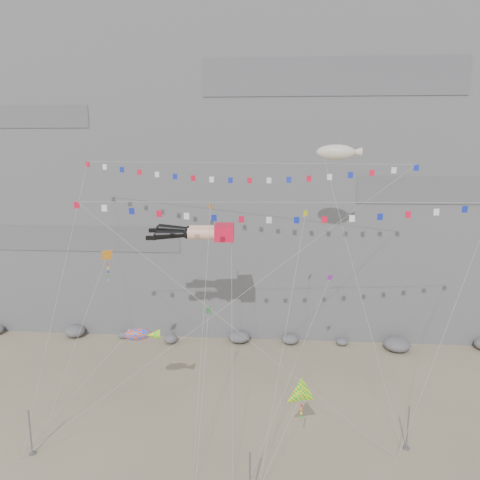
# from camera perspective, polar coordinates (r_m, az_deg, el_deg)

# --- Properties ---
(ground) EXTENTS (120.00, 120.00, 0.00)m
(ground) POSITION_cam_1_polar(r_m,az_deg,el_deg) (41.76, -2.04, -21.82)
(ground) COLOR gray
(ground) RESTS_ON ground
(cliff) EXTENTS (80.00, 28.00, 50.00)m
(cliff) POSITION_cam_1_polar(r_m,az_deg,el_deg) (66.71, 0.91, 13.40)
(cliff) COLOR slate
(cliff) RESTS_ON ground
(talus_boulders) EXTENTS (60.00, 3.00, 1.20)m
(talus_boulders) POSITION_cam_1_polar(r_m,az_deg,el_deg) (56.39, -0.10, -11.74)
(talus_boulders) COLOR slate
(talus_boulders) RESTS_ON ground
(anchor_pole_left) EXTENTS (0.12, 0.12, 3.65)m
(anchor_pole_left) POSITION_cam_1_polar(r_m,az_deg,el_deg) (41.01, -24.19, -20.61)
(anchor_pole_left) COLOR slate
(anchor_pole_left) RESTS_ON ground
(anchor_pole_center) EXTENTS (0.12, 0.12, 3.91)m
(anchor_pole_center) POSITION_cam_1_polar(r_m,az_deg,el_deg) (33.64, 1.21, -27.17)
(anchor_pole_center) COLOR slate
(anchor_pole_center) RESTS_ON ground
(anchor_pole_right) EXTENTS (0.12, 0.12, 3.63)m
(anchor_pole_right) POSITION_cam_1_polar(r_m,az_deg,el_deg) (40.46, 19.77, -20.73)
(anchor_pole_right) COLOR slate
(anchor_pole_right) RESTS_ON ground
(legs_kite) EXTENTS (9.23, 15.86, 20.98)m
(legs_kite) POSITION_cam_1_polar(r_m,az_deg,el_deg) (43.05, -4.85, 0.95)
(legs_kite) COLOR red
(legs_kite) RESTS_ON ground
(flag_banner_upper) EXTENTS (31.81, 18.02, 30.41)m
(flag_banner_upper) POSITION_cam_1_polar(r_m,az_deg,el_deg) (45.34, -0.04, 9.34)
(flag_banner_upper) COLOR red
(flag_banner_upper) RESTS_ON ground
(flag_banner_lower) EXTENTS (33.96, 7.62, 21.29)m
(flag_banner_lower) POSITION_cam_1_polar(r_m,az_deg,el_deg) (38.38, 5.29, 4.57)
(flag_banner_lower) COLOR red
(flag_banner_lower) RESTS_ON ground
(harlequin_kite) EXTENTS (5.04, 6.81, 15.54)m
(harlequin_kite) POSITION_cam_1_polar(r_m,az_deg,el_deg) (40.83, -15.92, -1.87)
(harlequin_kite) COLOR red
(harlequin_kite) RESTS_ON ground
(fish_windsock) EXTENTS (9.52, 6.39, 11.90)m
(fish_windsock) POSITION_cam_1_polar(r_m,az_deg,el_deg) (40.66, -12.40, -11.18)
(fish_windsock) COLOR #FF4C0D
(fish_windsock) RESTS_ON ground
(delta_kite) EXTENTS (4.43, 4.36, 7.68)m
(delta_kite) POSITION_cam_1_polar(r_m,az_deg,el_deg) (35.27, 7.52, -18.13)
(delta_kite) COLOR yellow
(delta_kite) RESTS_ON ground
(blimp_windsock) EXTENTS (6.90, 11.46, 25.00)m
(blimp_windsock) POSITION_cam_1_polar(r_m,az_deg,el_deg) (44.16, 11.62, 10.38)
(blimp_windsock) COLOR beige
(blimp_windsock) RESTS_ON ground
(small_kite_a) EXTENTS (0.90, 12.56, 21.20)m
(small_kite_a) POSITION_cam_1_polar(r_m,az_deg,el_deg) (41.74, -3.62, 3.26)
(small_kite_a) COLOR orange
(small_kite_a) RESTS_ON ground
(small_kite_b) EXTENTS (7.29, 13.68, 18.45)m
(small_kite_b) POSITION_cam_1_polar(r_m,az_deg,el_deg) (42.77, 10.75, -4.97)
(small_kite_b) COLOR purple
(small_kite_b) RESTS_ON ground
(small_kite_c) EXTENTS (1.18, 9.66, 12.86)m
(small_kite_c) POSITION_cam_1_polar(r_m,az_deg,el_deg) (39.90, -3.88, -8.74)
(small_kite_c) COLOR green
(small_kite_c) RESTS_ON ground
(small_kite_d) EXTENTS (4.23, 14.79, 22.29)m
(small_kite_d) POSITION_cam_1_polar(r_m,az_deg,el_deg) (41.87, 7.92, 2.77)
(small_kite_d) COLOR #F8F314
(small_kite_d) RESTS_ON ground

